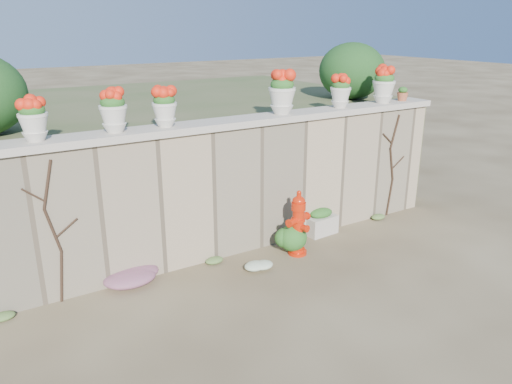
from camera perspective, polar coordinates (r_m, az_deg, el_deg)
ground at (r=6.76m, az=5.06°, el=-12.01°), size 80.00×80.00×0.00m
stone_wall at (r=7.73m, az=-2.68°, el=0.24°), size 8.00×0.40×2.00m
wall_cap at (r=7.46m, az=-2.81°, el=7.91°), size 8.10×0.52×0.10m
raised_fill at (r=10.54m, az=-11.22°, el=4.94°), size 9.00×6.00×2.00m
back_shrub_right at (r=10.34m, az=10.89°, el=13.43°), size 1.30×1.30×1.10m
vine_left at (r=6.72m, az=-22.08°, el=-4.16°), size 0.60×0.04×1.91m
vine_right at (r=9.50m, az=15.28°, el=3.07°), size 0.60×0.04×1.91m
fire_hydrant at (r=7.74m, az=4.85°, el=-3.53°), size 0.45×0.32×1.04m
planter_box at (r=8.64m, az=7.41°, el=-3.42°), size 0.57×0.36×0.46m
green_shrub at (r=7.89m, az=4.09°, el=-4.93°), size 0.60×0.54×0.57m
magenta_clump at (r=7.17m, az=-14.65°, el=-9.47°), size 0.99×0.66×0.27m
white_flowers at (r=7.41m, az=0.53°, el=-8.19°), size 0.53×0.42×0.19m
urn_pot_0 at (r=6.56m, az=-24.13°, el=7.63°), size 0.35×0.35×0.54m
urn_pot_1 at (r=6.75m, az=-16.00°, el=8.90°), size 0.36×0.36×0.56m
urn_pot_2 at (r=6.97m, az=-10.41°, el=9.47°), size 0.34×0.34×0.53m
urn_pot_3 at (r=7.87m, az=3.00°, el=11.24°), size 0.42×0.42×0.66m
urn_pot_4 at (r=8.60m, az=9.64°, el=11.27°), size 0.35×0.35×0.54m
urn_pot_5 at (r=9.28m, az=14.40°, el=11.73°), size 0.40×0.40×0.62m
terracotta_pot at (r=9.66m, az=16.40°, el=10.64°), size 0.20×0.20×0.24m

